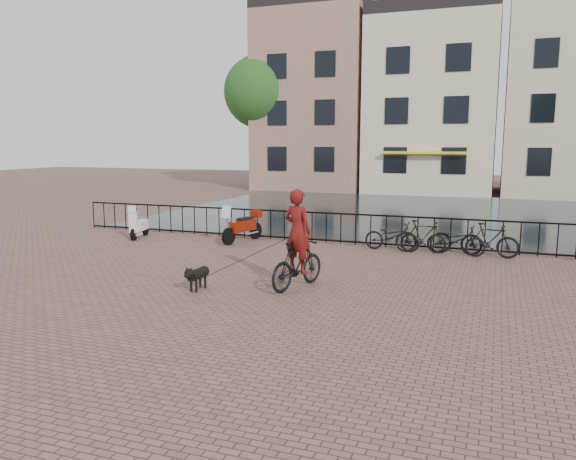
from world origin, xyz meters
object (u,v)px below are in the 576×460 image
(scooter, at_px, (139,221))
(cyclist, at_px, (298,245))
(dog, at_px, (198,277))
(motorcycle, at_px, (242,222))

(scooter, bearing_deg, cyclist, -43.80)
(cyclist, xyz_separation_m, dog, (-2.07, -0.94, -0.72))
(dog, bearing_deg, cyclist, 25.37)
(cyclist, bearing_deg, motorcycle, -35.78)
(cyclist, height_order, dog, cyclist)
(dog, height_order, motorcycle, motorcycle)
(dog, height_order, scooter, scooter)
(dog, xyz_separation_m, scooter, (-5.39, 5.43, 0.32))
(cyclist, xyz_separation_m, scooter, (-7.46, 4.49, -0.40))
(motorcycle, bearing_deg, dog, -59.49)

